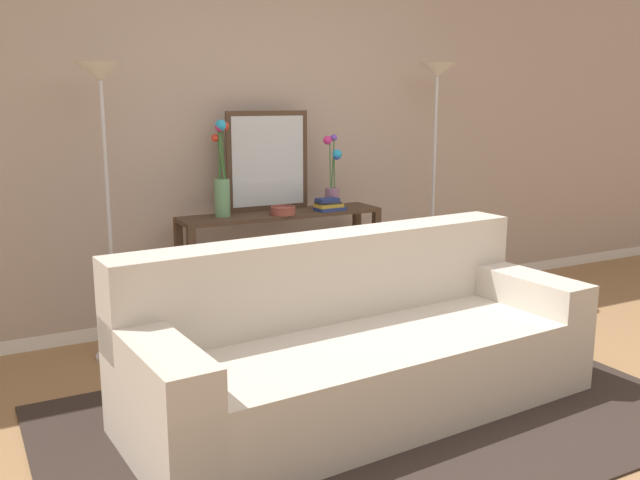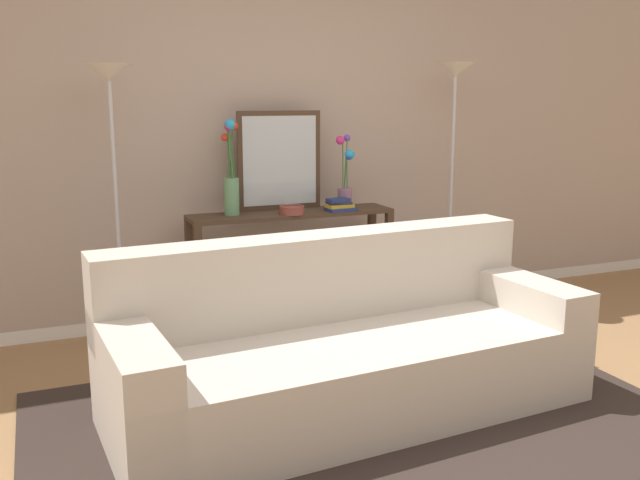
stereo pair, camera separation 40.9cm
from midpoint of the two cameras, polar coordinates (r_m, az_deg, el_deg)
The scene contains 13 objects.
ground_plane at distance 3.51m, azimuth 6.93°, elevation -15.64°, with size 16.00×16.00×0.02m, color #9E754C.
back_wall at distance 5.09m, azimuth -7.34°, elevation 10.20°, with size 12.00×0.15×2.96m.
area_rug at distance 3.62m, azimuth 1.19°, elevation -14.39°, with size 3.20×1.95×0.01m.
couch at distance 3.63m, azimuth -0.15°, elevation -9.08°, with size 2.49×1.10×0.88m.
console_table at distance 4.85m, azimuth -5.57°, elevation -0.70°, with size 1.44×0.33×0.82m.
floor_lamp_left at distance 4.36m, azimuth -20.01°, elevation 8.50°, with size 0.28×0.28×1.79m.
floor_lamp_right at distance 5.29m, azimuth 7.30°, elevation 9.97°, with size 0.28×0.28×1.84m.
wall_mirror at distance 4.87m, azimuth -6.73°, elevation 6.45°, with size 0.61×0.02×0.69m.
vase_tall_flowers at distance 4.64m, azimuth -10.60°, elevation 5.26°, with size 0.11×0.13×0.64m.
vase_short_flowers at distance 4.98m, azimuth -1.30°, elevation 4.98°, with size 0.12×0.11×0.52m.
fruit_bowl at distance 4.70m, azimuth -5.55°, elevation 2.42°, with size 0.17×0.17×0.06m.
book_stack at distance 4.85m, azimuth -1.69°, elevation 2.87°, with size 0.21×0.15×0.09m.
book_row_under_console at distance 4.86m, azimuth -9.55°, elevation -6.97°, with size 0.44×0.17×0.13m.
Camera 1 is at (-2.01, -2.45, 1.59)m, focal length 38.92 mm.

